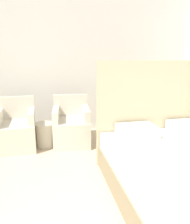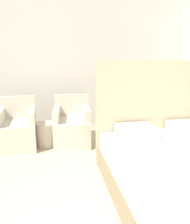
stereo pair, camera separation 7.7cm
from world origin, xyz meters
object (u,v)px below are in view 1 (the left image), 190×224
Objects in this scene: side_table at (45,135)px; bed at (190,170)px; armchair_near_window_right at (72,128)px; armchair_near_window_left at (17,132)px.

bed is at bearing -47.75° from side_table.
bed is 2.17m from armchair_near_window_right.
armchair_near_window_right is 0.49m from side_table.
bed is 2.46m from side_table.
bed is at bearing -42.65° from armchair_near_window_left.
side_table is at bearing -3.09° from armchair_near_window_left.
armchair_near_window_left is (-2.13, 1.82, -0.01)m from bed.
bed reaches higher than armchair_near_window_right.
armchair_near_window_right is at bearing 1.03° from side_table.
armchair_near_window_left reaches higher than side_table.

